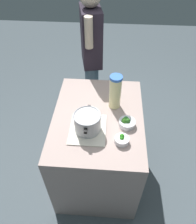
# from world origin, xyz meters

# --- Properties ---
(ground_plane) EXTENTS (8.00, 8.00, 0.00)m
(ground_plane) POSITION_xyz_m (0.00, 0.00, 0.00)
(ground_plane) COLOR #49545A
(counter_slab) EXTENTS (1.03, 0.78, 0.91)m
(counter_slab) POSITION_xyz_m (0.00, 0.00, 0.45)
(counter_slab) COLOR #A79089
(counter_slab) RESTS_ON ground_plane
(dish_cloth) EXTENTS (0.34, 0.29, 0.01)m
(dish_cloth) POSITION_xyz_m (-0.16, 0.07, 0.91)
(dish_cloth) COLOR beige
(dish_cloth) RESTS_ON counter_slab
(cooking_pot) EXTENTS (0.29, 0.22, 0.16)m
(cooking_pot) POSITION_xyz_m (-0.16, 0.07, 1.00)
(cooking_pot) COLOR #B7B7BC
(cooking_pot) RESTS_ON dish_cloth
(lemonade_pitcher) EXTENTS (0.11, 0.11, 0.32)m
(lemonade_pitcher) POSITION_xyz_m (0.14, -0.14, 1.07)
(lemonade_pitcher) COLOR beige
(lemonade_pitcher) RESTS_ON counter_slab
(broccoli_bowl_front) EXTENTS (0.14, 0.14, 0.08)m
(broccoli_bowl_front) POSITION_xyz_m (-0.08, -0.24, 0.94)
(broccoli_bowl_front) COLOR silver
(broccoli_bowl_front) RESTS_ON counter_slab
(broccoli_bowl_center) EXTENTS (0.11, 0.11, 0.07)m
(broccoli_bowl_center) POSITION_xyz_m (-0.26, -0.20, 0.93)
(broccoli_bowl_center) COLOR silver
(broccoli_bowl_center) RESTS_ON counter_slab
(person_cook) EXTENTS (0.50, 0.27, 1.70)m
(person_cook) POSITION_xyz_m (0.85, 0.13, 0.94)
(person_cook) COLOR #3B5465
(person_cook) RESTS_ON ground_plane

